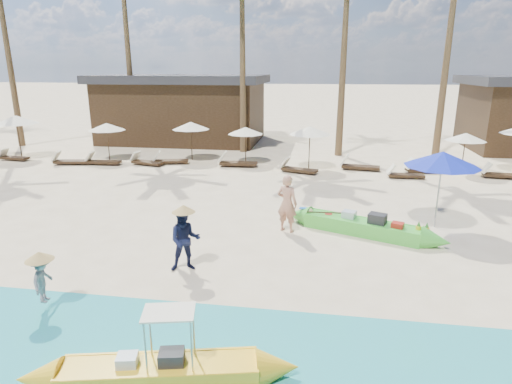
% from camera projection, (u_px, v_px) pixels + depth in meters
% --- Properties ---
extents(ground, '(240.00, 240.00, 0.00)m').
position_uv_depth(ground, '(270.00, 257.00, 11.18)').
color(ground, beige).
rests_on(ground, ground).
extents(green_canoe, '(5.23, 2.34, 0.70)m').
position_uv_depth(green_canoe, '(362.00, 226.00, 12.72)').
color(green_canoe, green).
rests_on(green_canoe, ground).
extents(yellow_canoe, '(4.85, 1.39, 1.27)m').
position_uv_depth(yellow_canoe, '(160.00, 372.00, 6.68)').
color(yellow_canoe, yellow).
rests_on(yellow_canoe, ground).
extents(tourist, '(0.75, 0.62, 1.76)m').
position_uv_depth(tourist, '(287.00, 203.00, 12.75)').
color(tourist, tan).
rests_on(tourist, ground).
extents(vendor_green, '(0.90, 0.79, 1.55)m').
position_uv_depth(vendor_green, '(185.00, 240.00, 10.31)').
color(vendor_green, '#141939').
rests_on(vendor_green, ground).
extents(vendor_yellow, '(0.47, 0.69, 0.98)m').
position_uv_depth(vendor_yellow, '(43.00, 279.00, 8.62)').
color(vendor_yellow, gray).
rests_on(vendor_yellow, ground).
extents(blue_umbrella, '(2.21, 2.21, 2.38)m').
position_uv_depth(blue_umbrella, '(443.00, 159.00, 12.74)').
color(blue_umbrella, '#99999E').
rests_on(blue_umbrella, ground).
extents(resort_parasol_2, '(2.24, 2.24, 2.31)m').
position_uv_depth(resort_parasol_2, '(16.00, 120.00, 22.87)').
color(resort_parasol_2, '#392617').
rests_on(resort_parasol_2, ground).
extents(lounger_2_left, '(1.69, 0.69, 0.56)m').
position_uv_depth(lounger_2_left, '(13.00, 157.00, 22.78)').
color(lounger_2_left, '#392617').
rests_on(lounger_2_left, ground).
extents(resort_parasol_3, '(1.92, 1.92, 1.97)m').
position_uv_depth(resort_parasol_3, '(107.00, 127.00, 22.42)').
color(resort_parasol_3, '#392617').
rests_on(resort_parasol_3, ground).
extents(lounger_3_left, '(1.92, 0.88, 0.63)m').
position_uv_depth(lounger_3_left, '(70.00, 161.00, 21.78)').
color(lounger_3_left, '#392617').
rests_on(lounger_3_left, ground).
extents(lounger_3_right, '(1.76, 0.59, 0.59)m').
position_uv_depth(lounger_3_right, '(102.00, 161.00, 21.74)').
color(lounger_3_right, '#392617').
rests_on(lounger_3_right, ground).
extents(resort_parasol_4, '(1.97, 1.97, 2.03)m').
position_uv_depth(resort_parasol_4, '(191.00, 126.00, 22.46)').
color(resort_parasol_4, '#392617').
rests_on(resort_parasol_4, ground).
extents(lounger_4_left, '(1.82, 0.93, 0.59)m').
position_uv_depth(lounger_4_left, '(145.00, 161.00, 21.68)').
color(lounger_4_left, '#392617').
rests_on(lounger_4_left, ground).
extents(lounger_4_right, '(1.85, 0.95, 0.60)m').
position_uv_depth(lounger_4_right, '(169.00, 160.00, 21.93)').
color(lounger_4_right, '#392617').
rests_on(lounger_4_right, ground).
extents(resort_parasol_5, '(1.80, 1.80, 1.86)m').
position_uv_depth(resort_parasol_5, '(245.00, 131.00, 21.78)').
color(resort_parasol_5, '#392617').
rests_on(resort_parasol_5, ground).
extents(lounger_5_left, '(1.97, 0.68, 0.66)m').
position_uv_depth(lounger_5_left, '(236.00, 162.00, 21.33)').
color(lounger_5_left, '#392617').
rests_on(lounger_5_left, ground).
extents(resort_parasol_6, '(2.01, 2.01, 2.07)m').
position_uv_depth(resort_parasol_6, '(310.00, 130.00, 20.49)').
color(resort_parasol_6, '#392617').
rests_on(resort_parasol_6, ground).
extents(lounger_6_left, '(1.86, 1.08, 0.60)m').
position_uv_depth(lounger_6_left, '(297.00, 168.00, 20.12)').
color(lounger_6_left, '#392617').
rests_on(lounger_6_left, ground).
extents(lounger_6_right, '(1.94, 0.82, 0.64)m').
position_uv_depth(lounger_6_right, '(358.00, 166.00, 20.65)').
color(lounger_6_right, '#392617').
rests_on(lounger_6_right, ground).
extents(resort_parasol_7, '(1.82, 1.82, 1.87)m').
position_uv_depth(resort_parasol_7, '(466.00, 137.00, 19.72)').
color(resort_parasol_7, '#392617').
rests_on(resort_parasol_7, ground).
extents(lounger_7_left, '(1.64, 0.53, 0.55)m').
position_uv_depth(lounger_7_left, '(403.00, 174.00, 19.12)').
color(lounger_7_left, '#392617').
rests_on(lounger_7_left, ground).
extents(lounger_7_right, '(1.96, 0.93, 0.64)m').
position_uv_depth(lounger_7_right, '(423.00, 168.00, 20.06)').
color(lounger_7_right, '#392617').
rests_on(lounger_7_right, ground).
extents(lounger_8_left, '(1.85, 0.73, 0.61)m').
position_uv_depth(lounger_8_left, '(501.00, 174.00, 19.08)').
color(lounger_8_left, '#392617').
rests_on(lounger_8_left, ground).
extents(pavilion_west, '(10.80, 6.60, 4.30)m').
position_uv_depth(pavilion_west, '(183.00, 108.00, 28.34)').
color(pavilion_west, '#392617').
rests_on(pavilion_west, ground).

